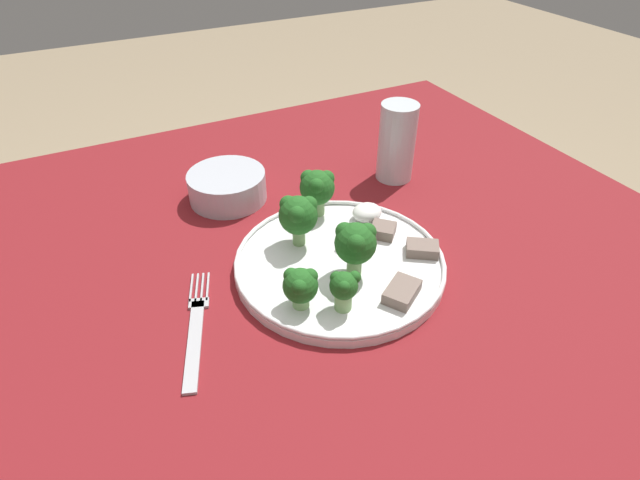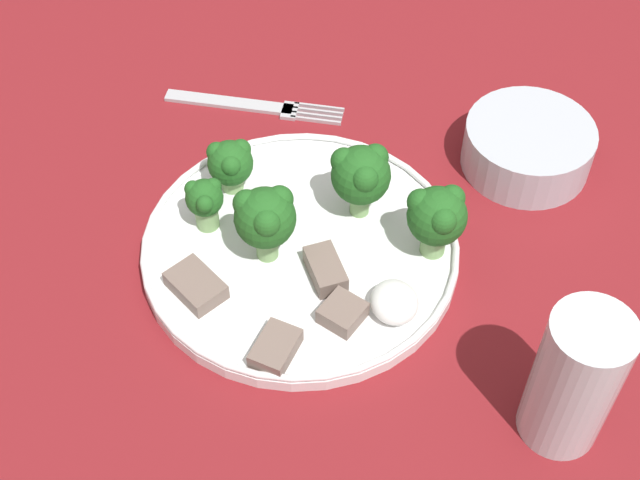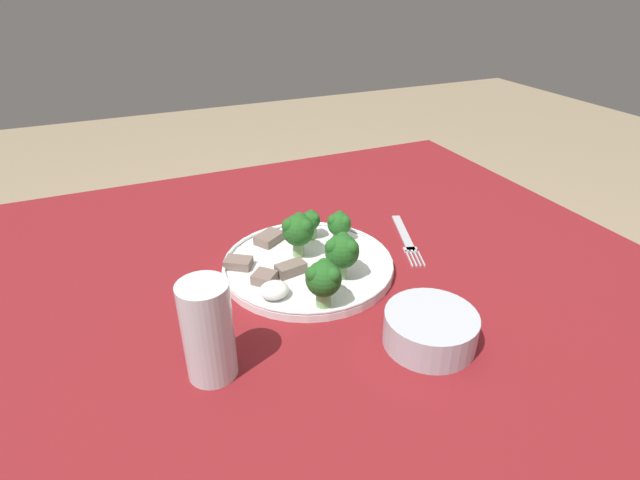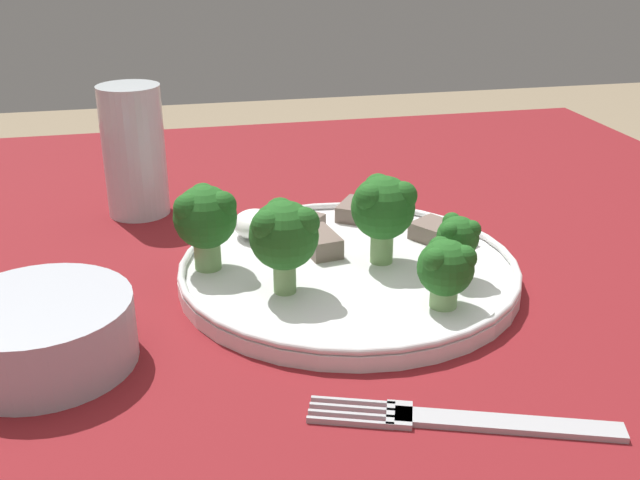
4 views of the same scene
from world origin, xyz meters
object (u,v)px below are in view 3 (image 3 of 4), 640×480
(dinner_plate, at_px, (308,265))
(fork, at_px, (406,239))
(cream_bowl, at_px, (430,329))
(drinking_glass, at_px, (209,336))

(dinner_plate, xyz_separation_m, fork, (-0.20, -0.02, -0.01))
(cream_bowl, relative_size, drinking_glass, 0.94)
(cream_bowl, distance_m, drinking_glass, 0.28)
(cream_bowl, bearing_deg, drinking_glass, -12.52)
(dinner_plate, bearing_deg, drinking_glass, 40.64)
(dinner_plate, relative_size, fork, 1.54)
(drinking_glass, bearing_deg, dinner_plate, -139.36)
(dinner_plate, relative_size, drinking_glass, 2.14)
(dinner_plate, bearing_deg, fork, -174.24)
(cream_bowl, bearing_deg, fork, -116.25)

